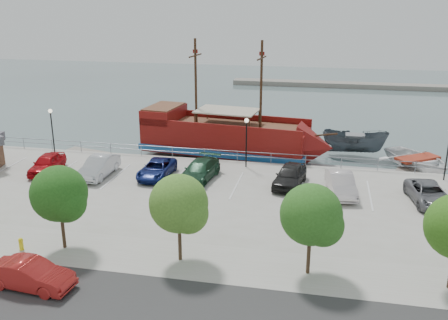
# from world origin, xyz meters

# --- Properties ---
(ground) EXTENTS (160.00, 160.00, 0.00)m
(ground) POSITION_xyz_m (0.00, 0.00, -1.00)
(ground) COLOR #4A5A5C
(sidewalk) EXTENTS (100.00, 4.00, 0.05)m
(sidewalk) POSITION_xyz_m (0.00, -10.00, 0.01)
(sidewalk) COLOR #A39D93
(sidewalk) RESTS_ON land_slab
(seawall_railing) EXTENTS (50.00, 0.06, 1.00)m
(seawall_railing) POSITION_xyz_m (0.00, 7.80, 0.53)
(seawall_railing) COLOR gray
(seawall_railing) RESTS_ON land_slab
(far_shore) EXTENTS (40.00, 3.00, 0.80)m
(far_shore) POSITION_xyz_m (10.00, 55.00, -0.60)
(far_shore) COLOR gray
(far_shore) RESTS_ON ground
(pirate_ship) EXTENTS (18.87, 7.20, 11.76)m
(pirate_ship) POSITION_xyz_m (-1.59, 11.75, 0.97)
(pirate_ship) COLOR maroon
(pirate_ship) RESTS_ON ground
(patrol_boat) EXTENTS (6.54, 3.16, 2.43)m
(patrol_boat) POSITION_xyz_m (9.38, 14.64, 0.22)
(patrol_boat) COLOR #475058
(patrol_boat) RESTS_ON ground
(speedboat) EXTENTS (7.97, 8.46, 1.43)m
(speedboat) POSITION_xyz_m (14.81, 11.73, -0.29)
(speedboat) COLOR white
(speedboat) RESTS_ON ground
(dock_west) EXTENTS (7.30, 3.76, 0.40)m
(dock_west) POSITION_xyz_m (-15.31, 9.20, -0.80)
(dock_west) COLOR gray
(dock_west) RESTS_ON ground
(dock_mid) EXTENTS (7.42, 2.24, 0.42)m
(dock_mid) POSITION_xyz_m (9.08, 9.20, -0.79)
(dock_mid) COLOR gray
(dock_mid) RESTS_ON ground
(dock_east) EXTENTS (6.78, 4.29, 0.38)m
(dock_east) POSITION_xyz_m (15.93, 9.20, -0.81)
(dock_east) COLOR slate
(dock_east) RESTS_ON ground
(street_sedan) EXTENTS (4.61, 1.97, 1.48)m
(street_sedan) POSITION_xyz_m (-7.52, -14.19, 0.74)
(street_sedan) COLOR #AF201D
(street_sedan) RESTS_ON street
(fire_hydrant) EXTENTS (0.27, 0.27, 0.79)m
(fire_hydrant) POSITION_xyz_m (-10.27, -10.80, 0.43)
(fire_hydrant) COLOR yellow
(fire_hydrant) RESTS_ON sidewalk
(lamp_post_left) EXTENTS (0.36, 0.36, 4.28)m
(lamp_post_left) POSITION_xyz_m (-18.00, 6.50, 2.94)
(lamp_post_left) COLOR black
(lamp_post_left) RESTS_ON land_slab
(lamp_post_mid) EXTENTS (0.36, 0.36, 4.28)m
(lamp_post_mid) POSITION_xyz_m (0.00, 6.50, 2.94)
(lamp_post_mid) COLOR black
(lamp_post_mid) RESTS_ON land_slab
(tree_c) EXTENTS (3.30, 3.20, 5.00)m
(tree_c) POSITION_xyz_m (-7.85, -10.07, 3.30)
(tree_c) COLOR #473321
(tree_c) RESTS_ON sidewalk
(tree_d) EXTENTS (3.30, 3.20, 5.00)m
(tree_d) POSITION_xyz_m (-0.85, -10.07, 3.30)
(tree_d) COLOR #473321
(tree_d) RESTS_ON sidewalk
(tree_e) EXTENTS (3.30, 3.20, 5.00)m
(tree_e) POSITION_xyz_m (6.15, -10.07, 3.30)
(tree_e) COLOR #473321
(tree_e) RESTS_ON sidewalk
(parked_car_a) EXTENTS (2.33, 4.74, 1.56)m
(parked_car_a) POSITION_xyz_m (-15.95, 1.78, 0.78)
(parked_car_a) COLOR #AA090F
(parked_car_a) RESTS_ON land_slab
(parked_car_b) EXTENTS (1.75, 4.94, 1.62)m
(parked_car_b) POSITION_xyz_m (-11.33, 1.79, 0.81)
(parked_car_b) COLOR #BBBDC1
(parked_car_b) RESTS_ON land_slab
(parked_car_c) EXTENTS (2.28, 4.90, 1.36)m
(parked_car_c) POSITION_xyz_m (-6.69, 2.59, 0.68)
(parked_car_c) COLOR navy
(parked_car_c) RESTS_ON land_slab
(parked_car_d) EXTENTS (2.80, 5.52, 1.54)m
(parked_car_d) POSITION_xyz_m (-3.12, 2.65, 0.77)
(parked_car_d) COLOR #1B4029
(parked_car_d) RESTS_ON land_slab
(parked_car_e) EXTENTS (2.70, 5.12, 1.66)m
(parked_car_e) POSITION_xyz_m (4.02, 2.74, 0.83)
(parked_car_e) COLOR black
(parked_car_e) RESTS_ON land_slab
(parked_car_f) EXTENTS (2.47, 5.09, 1.61)m
(parked_car_f) POSITION_xyz_m (7.86, 1.76, 0.80)
(parked_car_f) COLOR silver
(parked_car_f) RESTS_ON land_slab
(parked_car_g) EXTENTS (3.08, 5.40, 1.42)m
(parked_car_g) POSITION_xyz_m (13.92, 1.27, 0.71)
(parked_car_g) COLOR slate
(parked_car_g) RESTS_ON land_slab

